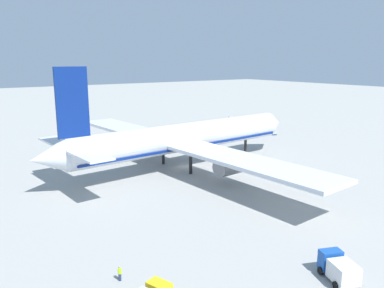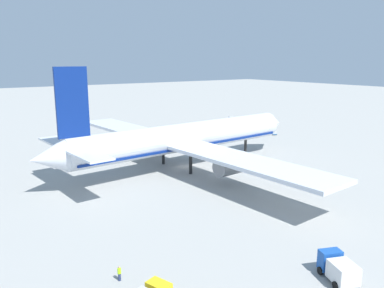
{
  "view_description": "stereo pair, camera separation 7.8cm",
  "coord_description": "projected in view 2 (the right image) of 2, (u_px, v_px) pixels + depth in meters",
  "views": [
    {
      "loc": [
        -47.8,
        -70.49,
        23.83
      ],
      "look_at": [
        2.8,
        1.67,
        4.64
      ],
      "focal_mm": 36.1,
      "sensor_mm": 36.0,
      "label": 1
    },
    {
      "loc": [
        -47.73,
        -70.54,
        23.83
      ],
      "look_at": [
        2.8,
        1.67,
        4.64
      ],
      "focal_mm": 36.1,
      "sensor_mm": 36.0,
      "label": 2
    }
  ],
  "objects": [
    {
      "name": "service_truck_0",
      "position": [
        338.0,
        268.0,
        42.37
      ],
      "size": [
        4.06,
        5.3,
        2.73
      ],
      "color": "#194CA5",
      "rests_on": "ground"
    },
    {
      "name": "baggage_cart_2",
      "position": [
        79.0,
        134.0,
        123.54
      ],
      "size": [
        2.33,
        3.36,
        1.23
      ],
      "color": "#26598C",
      "rests_on": "ground"
    },
    {
      "name": "baggage_cart_0",
      "position": [
        231.0,
        118.0,
        157.26
      ],
      "size": [
        1.96,
        2.94,
        1.34
      ],
      "color": "#26598C",
      "rests_on": "ground"
    },
    {
      "name": "ground_worker_0",
      "position": [
        119.0,
        273.0,
        42.44
      ],
      "size": [
        0.46,
        0.46,
        1.73
      ],
      "color": "navy",
      "rests_on": "ground"
    },
    {
      "name": "baggage_cart_1",
      "position": [
        274.0,
        133.0,
        126.11
      ],
      "size": [
        2.55,
        3.38,
        1.21
      ],
      "color": "#26598C",
      "rests_on": "ground"
    },
    {
      "name": "ground_plane",
      "position": [
        186.0,
        167.0,
        88.28
      ],
      "size": [
        600.0,
        600.0,
        0.0
      ],
      "primitive_type": "plane",
      "color": "#9E9E99"
    },
    {
      "name": "traffic_cone_1",
      "position": [
        200.0,
        127.0,
        139.28
      ],
      "size": [
        0.36,
        0.36,
        0.55
      ],
      "primitive_type": "cone",
      "color": "orange",
      "rests_on": "ground"
    },
    {
      "name": "airliner",
      "position": [
        181.0,
        139.0,
        86.0
      ],
      "size": [
        67.1,
        79.87,
        22.74
      ],
      "color": "silver",
      "rests_on": "ground"
    }
  ]
}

